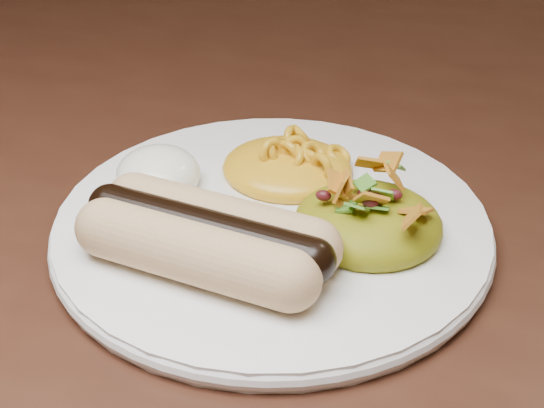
# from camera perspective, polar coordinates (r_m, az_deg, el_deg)

# --- Properties ---
(table) EXTENTS (1.60, 0.90, 0.75)m
(table) POSITION_cam_1_polar(r_m,az_deg,el_deg) (0.68, -4.82, -1.28)
(table) COLOR #371D12
(table) RESTS_ON floor
(plate) EXTENTS (0.30, 0.30, 0.01)m
(plate) POSITION_cam_1_polar(r_m,az_deg,el_deg) (0.49, 0.00, -1.62)
(plate) COLOR white
(plate) RESTS_ON table
(hotdog) EXTENTS (0.12, 0.08, 0.03)m
(hotdog) POSITION_cam_1_polar(r_m,az_deg,el_deg) (0.45, -4.48, -2.23)
(hotdog) COLOR beige
(hotdog) RESTS_ON plate
(mac_and_cheese) EXTENTS (0.10, 0.09, 0.03)m
(mac_and_cheese) POSITION_cam_1_polar(r_m,az_deg,el_deg) (0.52, 1.07, 3.56)
(mac_and_cheese) COLOR yellow
(mac_and_cheese) RESTS_ON plate
(sour_cream) EXTENTS (0.07, 0.07, 0.03)m
(sour_cream) POSITION_cam_1_polar(r_m,az_deg,el_deg) (0.52, -7.85, 2.81)
(sour_cream) COLOR white
(sour_cream) RESTS_ON plate
(taco_salad) EXTENTS (0.09, 0.08, 0.04)m
(taco_salad) POSITION_cam_1_polar(r_m,az_deg,el_deg) (0.47, 6.65, -0.52)
(taco_salad) COLOR #B76C0C
(taco_salad) RESTS_ON plate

